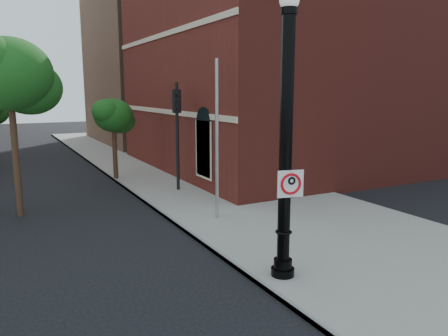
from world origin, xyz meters
TOP-DOWN VIEW (x-y plane):
  - ground at (0.00, 0.00)m, footprint 120.00×120.00m
  - sidewalk_right at (6.00, 10.00)m, footprint 8.00×60.00m
  - curb_edge at (2.05, 10.00)m, footprint 0.10×60.00m
  - brick_wall_building at (16.00, 14.00)m, footprint 22.30×16.30m
  - bg_building_tan_b at (16.00, 30.00)m, footprint 22.00×14.00m
  - lamppost at (2.73, -0.25)m, footprint 0.58×0.58m
  - no_parking_sign at (2.77, -0.42)m, footprint 0.64×0.18m
  - traffic_signal_right at (4.02, 9.78)m, footprint 0.33×0.42m
  - utility_pole at (3.52, 4.88)m, footprint 0.11×0.11m
  - street_tree_a at (-2.62, 8.97)m, footprint 3.60×3.25m
  - street_tree_c at (2.16, 13.77)m, footprint 2.34×2.11m

SIDE VIEW (x-z plane):
  - ground at x=0.00m, z-range 0.00..0.00m
  - sidewalk_right at x=6.00m, z-range 0.00..0.12m
  - curb_edge at x=2.05m, z-range 0.00..0.14m
  - no_parking_sign at x=2.77m, z-range 2.14..2.79m
  - utility_pole at x=3.52m, z-range 0.00..5.68m
  - lamppost at x=2.73m, z-range -0.26..6.55m
  - street_tree_c at x=2.16m, z-range 1.21..5.42m
  - traffic_signal_right at x=4.02m, z-range 0.87..5.84m
  - street_tree_a at x=-2.62m, z-range 1.88..8.37m
  - brick_wall_building at x=16.00m, z-range 0.01..12.51m
  - bg_building_tan_b at x=16.00m, z-range 0.00..14.00m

